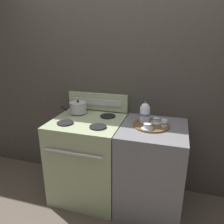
{
  "coord_description": "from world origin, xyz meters",
  "views": [
    {
      "loc": [
        0.53,
        -1.93,
        1.7
      ],
      "look_at": [
        -0.08,
        0.09,
        0.97
      ],
      "focal_mm": 35.0,
      "sensor_mm": 36.0,
      "label": 1
    }
  ],
  "objects": [
    {
      "name": "serving_tray",
      "position": [
        0.33,
        0.03,
        0.9
      ],
      "size": [
        0.35,
        0.35,
        0.01
      ],
      "color": "brown",
      "rests_on": "side_counter"
    },
    {
      "name": "ground_plane",
      "position": [
        0.0,
        0.0,
        0.0
      ],
      "size": [
        6.0,
        6.0,
        0.0
      ],
      "primitive_type": "plane",
      "color": "brown"
    },
    {
      "name": "teacup_left",
      "position": [
        0.31,
        -0.08,
        0.93
      ],
      "size": [
        0.11,
        0.11,
        0.05
      ],
      "color": "silver",
      "rests_on": "serving_tray"
    },
    {
      "name": "teapot",
      "position": [
        0.26,
        0.07,
        1.0
      ],
      "size": [
        0.1,
        0.16,
        0.21
      ],
      "color": "silver",
      "rests_on": "serving_tray"
    },
    {
      "name": "stove",
      "position": [
        -0.31,
        -0.0,
        0.45
      ],
      "size": [
        0.72,
        0.71,
        0.9
      ],
      "color": "#9EAD84",
      "rests_on": "ground"
    },
    {
      "name": "creamer_jug",
      "position": [
        0.45,
        0.02,
        0.94
      ],
      "size": [
        0.06,
        0.06,
        0.07
      ],
      "color": "silver",
      "rests_on": "serving_tray"
    },
    {
      "name": "teacup_right",
      "position": [
        0.37,
        0.09,
        0.93
      ],
      "size": [
        0.11,
        0.11,
        0.05
      ],
      "color": "silver",
      "rests_on": "serving_tray"
    },
    {
      "name": "wall_back",
      "position": [
        0.0,
        0.36,
        1.1
      ],
      "size": [
        6.0,
        0.05,
        2.2
      ],
      "color": "#423D38",
      "rests_on": "ground"
    },
    {
      "name": "control_panel",
      "position": [
        -0.31,
        0.32,
        1.0
      ],
      "size": [
        0.7,
        0.05,
        0.19
      ],
      "color": "#9EAD84",
      "rests_on": "stove"
    },
    {
      "name": "saucepan",
      "position": [
        -0.49,
        0.15,
        0.97
      ],
      "size": [
        0.26,
        0.27,
        0.15
      ],
      "color": "#B7B7BC",
      "rests_on": "stove"
    },
    {
      "name": "side_counter",
      "position": [
        0.36,
        0.0,
        0.45
      ],
      "size": [
        0.62,
        0.68,
        0.89
      ],
      "color": "slate",
      "rests_on": "ground"
    }
  ]
}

